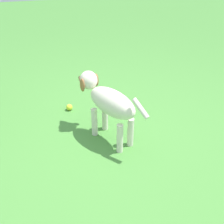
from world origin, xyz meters
TOP-DOWN VIEW (x-y plane):
  - ground at (0.00, 0.00)m, footprint 14.00×14.00m
  - dog at (-0.07, -0.07)m, footprint 0.44×0.75m
  - tennis_ball_0 at (-0.27, -0.68)m, footprint 0.07×0.07m
  - tennis_ball_1 at (0.20, -0.62)m, footprint 0.07×0.07m

SIDE VIEW (x-z plane):
  - ground at x=0.00m, z-range 0.00..0.00m
  - tennis_ball_0 at x=-0.27m, z-range 0.00..0.07m
  - tennis_ball_1 at x=0.20m, z-range 0.00..0.07m
  - dog at x=-0.07m, z-range 0.09..0.65m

